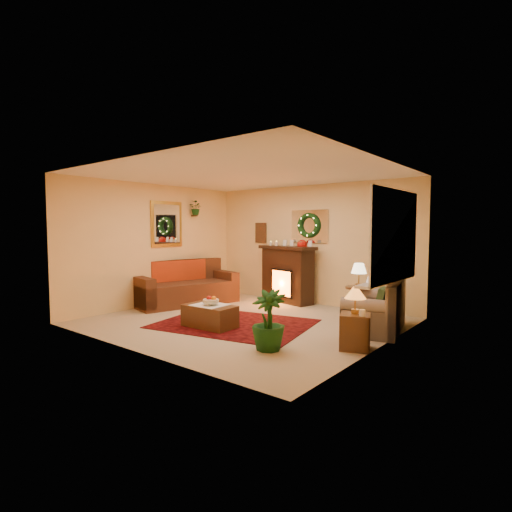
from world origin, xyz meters
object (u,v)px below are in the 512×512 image
Objects in this scene: fireplace at (287,278)px; coffee_table at (210,315)px; end_table_square at (355,330)px; sofa at (186,285)px; loveseat at (375,304)px; side_table_round at (358,302)px.

fireplace is 1.47× the size of coffee_table.
coffee_table is at bearing -170.78° from end_table_square.
sofa is 4.49× the size of end_table_square.
end_table_square is at bearing -93.27° from loveseat.
fireplace is 2.77m from loveseat.
sofa is 2.21m from coffee_table.
loveseat reaches higher than end_table_square.
fireplace reaches higher than sofa.
loveseat is at bearing -10.78° from fireplace.
fireplace is at bearing 142.34° from loveseat.
sofa is at bearing -120.94° from fireplace.
loveseat is (4.10, 0.44, -0.01)m from sofa.
loveseat is 2.87× the size of end_table_square.
side_table_round is (2.01, -0.68, -0.23)m from fireplace.
coffee_table is (-2.42, -0.39, -0.06)m from end_table_square.
coffee_table is at bearing -16.83° from sofa.
loveseat is (2.51, -1.16, -0.13)m from fireplace.
loveseat is 2.30× the size of side_table_round.
loveseat is 2.73m from coffee_table.
loveseat is at bearing 20.44° from sofa.
side_table_round is at bearing 47.53° from coffee_table.
end_table_square is (2.71, -2.34, -0.28)m from fireplace.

